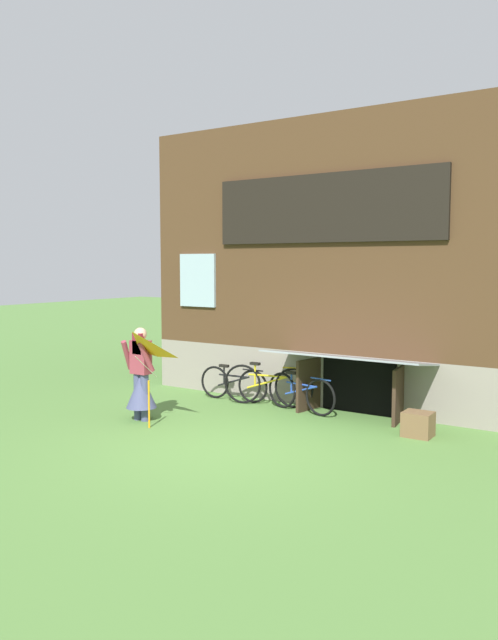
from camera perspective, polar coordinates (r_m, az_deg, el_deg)
ground_plane at (r=9.44m, az=-1.64°, el=-11.39°), size 60.00×60.00×0.00m
log_house at (r=13.70m, az=11.16°, el=5.10°), size 7.95×5.66×5.39m
person at (r=10.95m, az=-9.77°, el=-5.52°), size 0.61×0.52×1.60m
kite at (r=10.30m, az=-10.50°, el=-3.01°), size 0.86×0.86×1.50m
bicycle_blue at (r=11.50m, az=4.70°, el=-6.59°), size 1.55×0.36×0.72m
bicycle_yellow at (r=11.94m, az=1.70°, el=-5.92°), size 1.77×0.40×0.81m
bicycle_black at (r=12.40m, az=-1.43°, el=-5.76°), size 1.52×0.13×0.70m
wooden_crate at (r=10.26m, az=15.07°, el=-9.11°), size 0.44×0.38×0.39m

